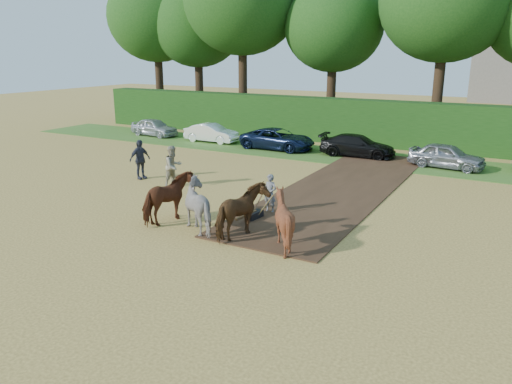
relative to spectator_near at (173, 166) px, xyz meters
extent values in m
plane|color=gold|center=(5.53, -3.51, -0.97)|extent=(120.00, 120.00, 0.00)
cube|color=#472D1C|center=(7.03, 3.49, -0.94)|extent=(4.50, 17.00, 0.05)
cube|color=#38601E|center=(5.53, 10.49, -0.95)|extent=(50.00, 5.00, 0.03)
cube|color=#14380F|center=(5.53, 14.99, 0.53)|extent=(46.00, 1.60, 3.00)
imported|color=#BFB696|center=(0.00, 0.00, 0.00)|extent=(0.92, 1.08, 1.94)
imported|color=#2A2C38|center=(-2.34, 0.36, 0.01)|extent=(0.75, 1.23, 1.96)
imported|color=brown|center=(3.04, -4.14, -0.05)|extent=(1.24, 2.28, 1.84)
imported|color=#B6ACA3|center=(4.62, -4.19, -0.05)|extent=(1.99, 1.76, 1.84)
imported|color=brown|center=(6.21, -4.25, -0.05)|extent=(1.24, 2.28, 1.84)
imported|color=brown|center=(7.79, -4.30, -0.05)|extent=(1.67, 1.83, 1.84)
cube|color=black|center=(5.63, -2.33, -0.81)|extent=(0.39, 0.82, 0.31)
cube|color=brown|center=(5.57, -2.85, -0.66)|extent=(0.23, 1.23, 0.09)
cylinder|color=brown|center=(5.50, -1.83, -0.49)|extent=(0.07, 0.89, 0.65)
cylinder|color=brown|center=(5.88, -1.87, -0.49)|extent=(0.28, 0.88, 0.65)
imported|color=gray|center=(5.75, -1.28, -0.20)|extent=(0.60, 0.43, 1.54)
imported|color=#B4B5BC|center=(-10.22, 10.77, -0.32)|extent=(3.97, 1.92, 1.31)
imported|color=white|center=(-5.01, 10.67, -0.33)|extent=(3.90, 1.38, 1.28)
imported|color=#121D38|center=(0.19, 10.53, -0.30)|extent=(4.88, 2.33, 1.34)
imported|color=black|center=(5.39, 10.86, -0.31)|extent=(4.63, 2.13, 1.31)
imported|color=gray|center=(10.59, 10.17, -0.29)|extent=(4.15, 2.10, 1.35)
cylinder|color=#382616|center=(-15.47, 17.99, 1.96)|extent=(0.70, 0.70, 5.85)
ellipsoid|color=#163F11|center=(-15.47, 17.99, 8.03)|extent=(8.40, 8.40, 7.73)
cylinder|color=#382616|center=(-11.47, 18.49, 1.73)|extent=(0.70, 0.70, 5.40)
ellipsoid|color=#163F11|center=(-11.47, 18.49, 7.36)|extent=(7.80, 7.80, 7.18)
cylinder|color=#382616|center=(-6.47, 17.49, 2.29)|extent=(0.70, 0.70, 6.53)
cylinder|color=#382616|center=(0.53, 18.99, 1.62)|extent=(0.70, 0.70, 5.17)
ellipsoid|color=#163F11|center=(0.53, 18.99, 6.98)|extent=(7.40, 7.40, 6.81)
cylinder|color=#382616|center=(8.53, 17.99, 2.07)|extent=(0.70, 0.70, 6.08)
ellipsoid|color=#163F11|center=(8.53, 17.99, 8.33)|extent=(8.60, 8.60, 7.91)
cube|color=slate|center=(9.53, 51.49, 3.53)|extent=(5.00, 5.00, 9.00)
camera|label=1|loc=(14.35, -17.97, 5.20)|focal=35.00mm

